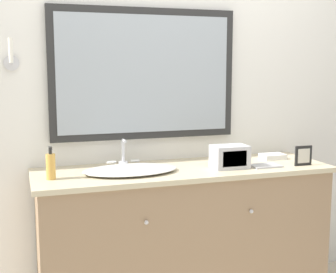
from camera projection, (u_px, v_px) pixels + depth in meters
wall_back at (167, 104)px, 3.12m from camera, size 8.00×0.18×2.55m
vanity_counter at (184, 239)px, 2.95m from camera, size 1.83×0.58×0.91m
sink_basin at (130, 169)px, 2.75m from camera, size 0.56×0.38×0.18m
soap_bottle at (51, 166)px, 2.57m from camera, size 0.05×0.05×0.18m
appliance_box at (230, 157)px, 2.87m from camera, size 0.22×0.15×0.14m
picture_frame at (303, 156)px, 2.94m from camera, size 0.12×0.01×0.13m
hand_towel_near_sink at (273, 156)px, 3.16m from camera, size 0.16×0.11×0.03m
metal_tray at (265, 166)px, 2.92m from camera, size 0.18×0.13×0.01m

